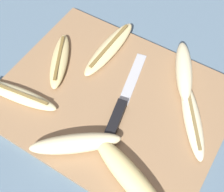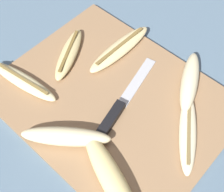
{
  "view_description": "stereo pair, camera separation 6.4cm",
  "coord_description": "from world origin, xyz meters",
  "px_view_note": "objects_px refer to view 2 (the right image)",
  "views": [
    {
      "loc": [
        0.18,
        -0.3,
        0.56
      ],
      "look_at": [
        0.0,
        0.0,
        0.02
      ],
      "focal_mm": 50.0,
      "sensor_mm": 36.0,
      "label": 1
    },
    {
      "loc": [
        0.24,
        -0.26,
        0.56
      ],
      "look_at": [
        0.0,
        0.0,
        0.02
      ],
      "focal_mm": 50.0,
      "sensor_mm": 36.0,
      "label": 2
    }
  ],
  "objects_px": {
    "banana_ripe_center": "(120,49)",
    "banana_golden_short": "(112,180)",
    "banana_pale_long": "(190,81)",
    "banana_soft_right": "(23,81)",
    "banana_cream_curved": "(65,135)",
    "banana_bright_far": "(188,132)",
    "knife": "(116,112)",
    "banana_spotted_left": "(69,54)"
  },
  "relations": [
    {
      "from": "knife",
      "to": "banana_cream_curved",
      "type": "bearing_deg",
      "value": -119.52
    },
    {
      "from": "banana_golden_short",
      "to": "banana_bright_far",
      "type": "height_order",
      "value": "banana_golden_short"
    },
    {
      "from": "banana_ripe_center",
      "to": "banana_spotted_left",
      "type": "bearing_deg",
      "value": -130.05
    },
    {
      "from": "banana_pale_long",
      "to": "banana_golden_short",
      "type": "distance_m",
      "value": 0.27
    },
    {
      "from": "banana_pale_long",
      "to": "banana_spotted_left",
      "type": "height_order",
      "value": "banana_pale_long"
    },
    {
      "from": "banana_soft_right",
      "to": "banana_bright_far",
      "type": "bearing_deg",
      "value": 22.56
    },
    {
      "from": "banana_spotted_left",
      "to": "banana_ripe_center",
      "type": "relative_size",
      "value": 0.82
    },
    {
      "from": "knife",
      "to": "banana_golden_short",
      "type": "xyz_separation_m",
      "value": [
        0.09,
        -0.11,
        0.01
      ]
    },
    {
      "from": "banana_bright_far",
      "to": "banana_soft_right",
      "type": "bearing_deg",
      "value": -157.44
    },
    {
      "from": "banana_golden_short",
      "to": "banana_soft_right",
      "type": "relative_size",
      "value": 1.12
    },
    {
      "from": "knife",
      "to": "banana_golden_short",
      "type": "relative_size",
      "value": 1.14
    },
    {
      "from": "banana_cream_curved",
      "to": "banana_soft_right",
      "type": "bearing_deg",
      "value": 169.65
    },
    {
      "from": "banana_golden_short",
      "to": "banana_bright_far",
      "type": "relative_size",
      "value": 1.23
    },
    {
      "from": "banana_pale_long",
      "to": "banana_soft_right",
      "type": "xyz_separation_m",
      "value": [
        -0.27,
        -0.23,
        -0.01
      ]
    },
    {
      "from": "knife",
      "to": "banana_cream_curved",
      "type": "height_order",
      "value": "banana_cream_curved"
    },
    {
      "from": "banana_golden_short",
      "to": "banana_cream_curved",
      "type": "relative_size",
      "value": 1.3
    },
    {
      "from": "banana_ripe_center",
      "to": "banana_cream_curved",
      "type": "bearing_deg",
      "value": -73.27
    },
    {
      "from": "banana_cream_curved",
      "to": "banana_bright_far",
      "type": "xyz_separation_m",
      "value": [
        0.17,
        0.17,
        -0.01
      ]
    },
    {
      "from": "banana_spotted_left",
      "to": "banana_ripe_center",
      "type": "bearing_deg",
      "value": 49.95
    },
    {
      "from": "banana_soft_right",
      "to": "banana_ripe_center",
      "type": "bearing_deg",
      "value": 65.87
    },
    {
      "from": "banana_cream_curved",
      "to": "banana_soft_right",
      "type": "relative_size",
      "value": 0.86
    },
    {
      "from": "banana_ripe_center",
      "to": "banana_soft_right",
      "type": "xyz_separation_m",
      "value": [
        -0.09,
        -0.21,
        -0.0
      ]
    },
    {
      "from": "banana_ripe_center",
      "to": "banana_soft_right",
      "type": "bearing_deg",
      "value": -114.13
    },
    {
      "from": "banana_pale_long",
      "to": "banana_soft_right",
      "type": "bearing_deg",
      "value": -138.81
    },
    {
      "from": "knife",
      "to": "banana_spotted_left",
      "type": "xyz_separation_m",
      "value": [
        -0.18,
        0.04,
        0.0
      ]
    },
    {
      "from": "banana_cream_curved",
      "to": "banana_pale_long",
      "type": "bearing_deg",
      "value": 68.78
    },
    {
      "from": "banana_bright_far",
      "to": "banana_golden_short",
      "type": "bearing_deg",
      "value": -103.87
    },
    {
      "from": "banana_cream_curved",
      "to": "banana_bright_far",
      "type": "bearing_deg",
      "value": 45.23
    },
    {
      "from": "banana_ripe_center",
      "to": "banana_bright_far",
      "type": "xyz_separation_m",
      "value": [
        0.24,
        -0.07,
        -0.0
      ]
    },
    {
      "from": "banana_spotted_left",
      "to": "banana_soft_right",
      "type": "distance_m",
      "value": 0.12
    },
    {
      "from": "banana_spotted_left",
      "to": "banana_ripe_center",
      "type": "distance_m",
      "value": 0.12
    },
    {
      "from": "banana_ripe_center",
      "to": "banana_cream_curved",
      "type": "relative_size",
      "value": 1.21
    },
    {
      "from": "banana_ripe_center",
      "to": "banana_golden_short",
      "type": "distance_m",
      "value": 0.31
    },
    {
      "from": "banana_ripe_center",
      "to": "banana_cream_curved",
      "type": "xyz_separation_m",
      "value": [
        0.07,
        -0.24,
        0.01
      ]
    },
    {
      "from": "banana_golden_short",
      "to": "banana_soft_right",
      "type": "height_order",
      "value": "banana_golden_short"
    },
    {
      "from": "banana_pale_long",
      "to": "banana_soft_right",
      "type": "height_order",
      "value": "banana_pale_long"
    },
    {
      "from": "banana_golden_short",
      "to": "banana_spotted_left",
      "type": "bearing_deg",
      "value": 150.8
    },
    {
      "from": "banana_ripe_center",
      "to": "banana_golden_short",
      "type": "bearing_deg",
      "value": -50.92
    },
    {
      "from": "banana_ripe_center",
      "to": "banana_pale_long",
      "type": "bearing_deg",
      "value": 8.46
    },
    {
      "from": "banana_cream_curved",
      "to": "banana_bright_far",
      "type": "relative_size",
      "value": 0.94
    },
    {
      "from": "knife",
      "to": "banana_spotted_left",
      "type": "relative_size",
      "value": 1.52
    },
    {
      "from": "banana_golden_short",
      "to": "banana_soft_right",
      "type": "distance_m",
      "value": 0.29
    }
  ]
}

